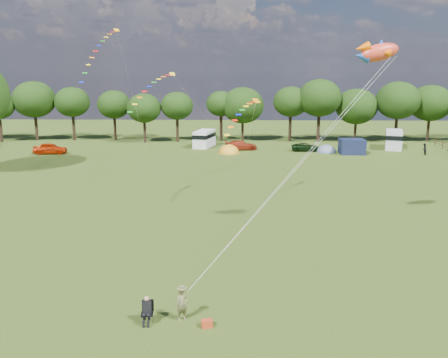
{
  "coord_description": "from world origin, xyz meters",
  "views": [
    {
      "loc": [
        1.06,
        -27.82,
        11.98
      ],
      "look_at": [
        0.0,
        8.0,
        4.0
      ],
      "focal_mm": 40.0,
      "sensor_mm": 36.0,
      "label": 1
    }
  ],
  "objects_px": {
    "car_d": "(306,147)",
    "kite_flyer": "(182,305)",
    "car_a": "(50,148)",
    "walker_a": "(424,149)",
    "camp_chair": "(147,307)",
    "fish_kite": "(376,52)",
    "campervan_c": "(204,138)",
    "tent_greyblue": "(326,152)",
    "campervan_d": "(394,139)",
    "tent_orange": "(229,153)",
    "car_c": "(241,145)"
  },
  "relations": [
    {
      "from": "walker_a",
      "to": "campervan_c",
      "type": "bearing_deg",
      "value": -54.58
    },
    {
      "from": "campervan_d",
      "to": "tent_greyblue",
      "type": "xyz_separation_m",
      "value": [
        -10.83,
        -3.72,
        -1.46
      ]
    },
    {
      "from": "car_c",
      "to": "camp_chair",
      "type": "bearing_deg",
      "value": 164.72
    },
    {
      "from": "campervan_d",
      "to": "tent_orange",
      "type": "height_order",
      "value": "campervan_d"
    },
    {
      "from": "campervan_c",
      "to": "kite_flyer",
      "type": "relative_size",
      "value": 3.44
    },
    {
      "from": "car_c",
      "to": "campervan_c",
      "type": "xyz_separation_m",
      "value": [
        -5.65,
        2.76,
        0.68
      ]
    },
    {
      "from": "car_d",
      "to": "kite_flyer",
      "type": "relative_size",
      "value": 2.65
    },
    {
      "from": "car_c",
      "to": "kite_flyer",
      "type": "bearing_deg",
      "value": 166.48
    },
    {
      "from": "campervan_c",
      "to": "kite_flyer",
      "type": "bearing_deg",
      "value": -163.81
    },
    {
      "from": "tent_orange",
      "to": "walker_a",
      "type": "height_order",
      "value": "walker_a"
    },
    {
      "from": "car_d",
      "to": "walker_a",
      "type": "relative_size",
      "value": 2.59
    },
    {
      "from": "campervan_d",
      "to": "kite_flyer",
      "type": "xyz_separation_m",
      "value": [
        -26.3,
        -53.86,
        -0.66
      ]
    },
    {
      "from": "tent_greyblue",
      "to": "car_a",
      "type": "bearing_deg",
      "value": -176.07
    },
    {
      "from": "car_d",
      "to": "car_a",
      "type": "bearing_deg",
      "value": 97.84
    },
    {
      "from": "car_c",
      "to": "tent_orange",
      "type": "bearing_deg",
      "value": 139.65
    },
    {
      "from": "car_d",
      "to": "kite_flyer",
      "type": "xyz_separation_m",
      "value": [
        -12.65,
        -51.09,
        0.23
      ]
    },
    {
      "from": "car_a",
      "to": "tent_orange",
      "type": "relative_size",
      "value": 1.4
    },
    {
      "from": "car_a",
      "to": "car_d",
      "type": "height_order",
      "value": "car_a"
    },
    {
      "from": "car_a",
      "to": "walker_a",
      "type": "bearing_deg",
      "value": -98.41
    },
    {
      "from": "tent_orange",
      "to": "walker_a",
      "type": "relative_size",
      "value": 2.03
    },
    {
      "from": "kite_flyer",
      "to": "fish_kite",
      "type": "xyz_separation_m",
      "value": [
        11.76,
        12.15,
        12.19
      ]
    },
    {
      "from": "tent_greyblue",
      "to": "kite_flyer",
      "type": "bearing_deg",
      "value": -107.15
    },
    {
      "from": "campervan_d",
      "to": "walker_a",
      "type": "height_order",
      "value": "campervan_d"
    },
    {
      "from": "car_c",
      "to": "car_d",
      "type": "height_order",
      "value": "car_c"
    },
    {
      "from": "car_a",
      "to": "campervan_d",
      "type": "height_order",
      "value": "campervan_d"
    },
    {
      "from": "campervan_d",
      "to": "fish_kite",
      "type": "bearing_deg",
      "value": 177.0
    },
    {
      "from": "tent_greyblue",
      "to": "kite_flyer",
      "type": "relative_size",
      "value": 1.96
    },
    {
      "from": "kite_flyer",
      "to": "camp_chair",
      "type": "xyz_separation_m",
      "value": [
        -1.64,
        -0.34,
        0.03
      ]
    },
    {
      "from": "tent_greyblue",
      "to": "campervan_c",
      "type": "bearing_deg",
      "value": 166.22
    },
    {
      "from": "car_c",
      "to": "fish_kite",
      "type": "xyz_separation_m",
      "value": [
        8.75,
        -39.67,
        12.31
      ]
    },
    {
      "from": "walker_a",
      "to": "campervan_d",
      "type": "bearing_deg",
      "value": -110.05
    },
    {
      "from": "tent_greyblue",
      "to": "kite_flyer",
      "type": "distance_m",
      "value": 52.47
    },
    {
      "from": "campervan_c",
      "to": "tent_greyblue",
      "type": "bearing_deg",
      "value": -90.35
    },
    {
      "from": "tent_greyblue",
      "to": "fish_kite",
      "type": "distance_m",
      "value": 40.32
    },
    {
      "from": "campervan_c",
      "to": "kite_flyer",
      "type": "distance_m",
      "value": 54.64
    },
    {
      "from": "tent_orange",
      "to": "campervan_c",
      "type": "bearing_deg",
      "value": 124.62
    },
    {
      "from": "car_c",
      "to": "walker_a",
      "type": "relative_size",
      "value": 2.79
    },
    {
      "from": "campervan_d",
      "to": "tent_greyblue",
      "type": "distance_m",
      "value": 11.54
    },
    {
      "from": "camp_chair",
      "to": "campervan_d",
      "type": "bearing_deg",
      "value": 55.09
    },
    {
      "from": "car_a",
      "to": "camp_chair",
      "type": "bearing_deg",
      "value": -163.69
    },
    {
      "from": "car_d",
      "to": "campervan_c",
      "type": "height_order",
      "value": "campervan_c"
    },
    {
      "from": "fish_kite",
      "to": "car_a",
      "type": "bearing_deg",
      "value": 122.72
    },
    {
      "from": "kite_flyer",
      "to": "walker_a",
      "type": "xyz_separation_m",
      "value": [
        28.77,
        47.93,
        0.02
      ]
    },
    {
      "from": "campervan_c",
      "to": "walker_a",
      "type": "xyz_separation_m",
      "value": [
        31.4,
        -6.65,
        -0.54
      ]
    },
    {
      "from": "campervan_d",
      "to": "tent_orange",
      "type": "relative_size",
      "value": 1.78
    },
    {
      "from": "kite_flyer",
      "to": "camp_chair",
      "type": "relative_size",
      "value": 1.16
    },
    {
      "from": "car_a",
      "to": "walker_a",
      "type": "height_order",
      "value": "walker_a"
    },
    {
      "from": "car_a",
      "to": "camp_chair",
      "type": "relative_size",
      "value": 3.36
    },
    {
      "from": "camp_chair",
      "to": "walker_a",
      "type": "bearing_deg",
      "value": 50.16
    },
    {
      "from": "campervan_c",
      "to": "fish_kite",
      "type": "height_order",
      "value": "fish_kite"
    }
  ]
}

